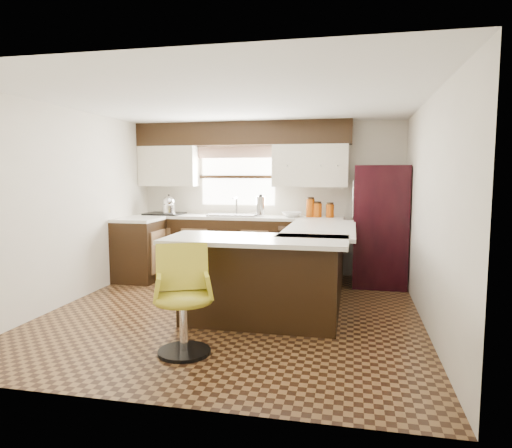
% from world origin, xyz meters
% --- Properties ---
extents(floor, '(4.40, 4.40, 0.00)m').
position_xyz_m(floor, '(0.00, 0.00, 0.00)').
color(floor, '#49301A').
rests_on(floor, ground).
extents(ceiling, '(4.40, 4.40, 0.00)m').
position_xyz_m(ceiling, '(0.00, 0.00, 2.40)').
color(ceiling, silver).
rests_on(ceiling, wall_back).
extents(wall_back, '(4.40, 0.00, 4.40)m').
position_xyz_m(wall_back, '(0.00, 2.20, 1.20)').
color(wall_back, beige).
rests_on(wall_back, floor).
extents(wall_front, '(4.40, 0.00, 4.40)m').
position_xyz_m(wall_front, '(0.00, -2.20, 1.20)').
color(wall_front, beige).
rests_on(wall_front, floor).
extents(wall_left, '(0.00, 4.40, 4.40)m').
position_xyz_m(wall_left, '(-2.10, 0.00, 1.20)').
color(wall_left, beige).
rests_on(wall_left, floor).
extents(wall_right, '(0.00, 4.40, 4.40)m').
position_xyz_m(wall_right, '(2.10, 0.00, 1.20)').
color(wall_right, beige).
rests_on(wall_right, floor).
extents(base_cab_back, '(3.30, 0.60, 0.90)m').
position_xyz_m(base_cab_back, '(-0.45, 1.90, 0.45)').
color(base_cab_back, black).
rests_on(base_cab_back, floor).
extents(base_cab_left, '(0.60, 0.70, 0.90)m').
position_xyz_m(base_cab_left, '(-1.80, 1.25, 0.45)').
color(base_cab_left, black).
rests_on(base_cab_left, floor).
extents(counter_back, '(3.30, 0.60, 0.04)m').
position_xyz_m(counter_back, '(-0.45, 1.90, 0.92)').
color(counter_back, silver).
rests_on(counter_back, base_cab_back).
extents(counter_left, '(0.60, 0.70, 0.04)m').
position_xyz_m(counter_left, '(-1.80, 1.25, 0.92)').
color(counter_left, silver).
rests_on(counter_left, base_cab_left).
extents(soffit, '(3.40, 0.35, 0.36)m').
position_xyz_m(soffit, '(-0.40, 2.03, 2.22)').
color(soffit, black).
rests_on(soffit, wall_back).
extents(upper_cab_left, '(0.94, 0.35, 0.64)m').
position_xyz_m(upper_cab_left, '(-1.62, 2.03, 1.72)').
color(upper_cab_left, beige).
rests_on(upper_cab_left, wall_back).
extents(upper_cab_right, '(1.14, 0.35, 0.64)m').
position_xyz_m(upper_cab_right, '(0.68, 2.03, 1.72)').
color(upper_cab_right, beige).
rests_on(upper_cab_right, wall_back).
extents(window_pane, '(1.20, 0.02, 0.90)m').
position_xyz_m(window_pane, '(-0.50, 2.18, 1.55)').
color(window_pane, white).
rests_on(window_pane, wall_back).
extents(valance, '(1.30, 0.06, 0.18)m').
position_xyz_m(valance, '(-0.50, 2.14, 1.94)').
color(valance, '#D19B93').
rests_on(valance, wall_back).
extents(sink, '(0.75, 0.45, 0.03)m').
position_xyz_m(sink, '(-0.50, 1.88, 0.96)').
color(sink, '#B2B2B7').
rests_on(sink, counter_back).
extents(dishwasher, '(0.58, 0.03, 0.78)m').
position_xyz_m(dishwasher, '(0.55, 1.61, 0.43)').
color(dishwasher, black).
rests_on(dishwasher, floor).
extents(cooktop, '(0.58, 0.50, 0.02)m').
position_xyz_m(cooktop, '(-1.65, 1.88, 0.96)').
color(cooktop, black).
rests_on(cooktop, counter_back).
extents(peninsula_long, '(0.60, 1.95, 0.90)m').
position_xyz_m(peninsula_long, '(0.90, 0.62, 0.45)').
color(peninsula_long, black).
rests_on(peninsula_long, floor).
extents(peninsula_return, '(1.65, 0.60, 0.90)m').
position_xyz_m(peninsula_return, '(0.38, -0.35, 0.45)').
color(peninsula_return, black).
rests_on(peninsula_return, floor).
extents(counter_pen_long, '(0.84, 1.95, 0.04)m').
position_xyz_m(counter_pen_long, '(0.95, 0.62, 0.92)').
color(counter_pen_long, silver).
rests_on(counter_pen_long, peninsula_long).
extents(counter_pen_return, '(1.89, 0.84, 0.04)m').
position_xyz_m(counter_pen_return, '(0.35, -0.44, 0.92)').
color(counter_pen_return, silver).
rests_on(counter_pen_return, peninsula_return).
extents(refrigerator, '(0.74, 0.71, 1.72)m').
position_xyz_m(refrigerator, '(1.71, 1.68, 0.86)').
color(refrigerator, black).
rests_on(refrigerator, floor).
extents(bar_chair, '(0.68, 0.68, 0.97)m').
position_xyz_m(bar_chair, '(-0.12, -1.29, 0.48)').
color(bar_chair, gold).
rests_on(bar_chair, floor).
extents(kettle, '(0.22, 0.22, 0.30)m').
position_xyz_m(kettle, '(-1.57, 1.88, 1.12)').
color(kettle, silver).
rests_on(kettle, cooktop).
extents(percolator, '(0.14, 0.14, 0.30)m').
position_xyz_m(percolator, '(-0.07, 1.90, 1.10)').
color(percolator, silver).
rests_on(percolator, counter_back).
extents(mixing_bowl, '(0.39, 0.39, 0.07)m').
position_xyz_m(mixing_bowl, '(0.42, 1.90, 0.98)').
color(mixing_bowl, white).
rests_on(mixing_bowl, counter_back).
extents(canister_large, '(0.13, 0.13, 0.27)m').
position_xyz_m(canister_large, '(0.70, 1.92, 1.08)').
color(canister_large, '#A04308').
rests_on(canister_large, counter_back).
extents(canister_med, '(0.14, 0.14, 0.21)m').
position_xyz_m(canister_med, '(0.80, 1.92, 1.05)').
color(canister_med, '#A04308').
rests_on(canister_med, counter_back).
extents(canister_small, '(0.12, 0.12, 0.20)m').
position_xyz_m(canister_small, '(0.99, 1.92, 1.04)').
color(canister_small, '#A04308').
rests_on(canister_small, counter_back).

